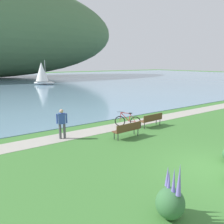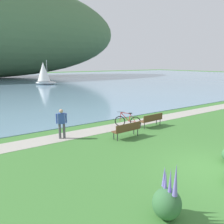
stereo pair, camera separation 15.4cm
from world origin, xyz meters
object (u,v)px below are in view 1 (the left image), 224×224
park_bench_further_along (127,129)px  sailboat_toward_hillside (42,73)px  park_bench_near_camera (152,119)px  bicycle_leaning_near_bench (128,121)px  person_at_shoreline (62,122)px

park_bench_further_along → sailboat_toward_hillside: bearing=79.1°
park_bench_near_camera → bicycle_leaning_near_bench: size_ratio=1.41×
park_bench_near_camera → bicycle_leaning_near_bench: bicycle_leaning_near_bench is taller
park_bench_near_camera → sailboat_toward_hillside: 33.89m
bicycle_leaning_near_bench → person_at_shoreline: size_ratio=0.76×
sailboat_toward_hillside → park_bench_near_camera: bearing=-96.6°
park_bench_further_along → sailboat_toward_hillside: 35.19m
park_bench_near_camera → sailboat_toward_hillside: size_ratio=0.39×
bicycle_leaning_near_bench → park_bench_near_camera: bearing=-35.3°
park_bench_near_camera → person_at_shoreline: 6.04m
person_at_shoreline → sailboat_toward_hillside: bearing=73.2°
bicycle_leaning_near_bench → person_at_shoreline: (-4.61, 0.17, 0.58)m
person_at_shoreline → sailboat_toward_hillside: 33.99m
bicycle_leaning_near_bench → sailboat_toward_hillside: (5.19, 32.69, 1.85)m
bicycle_leaning_near_bench → person_at_shoreline: 4.65m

